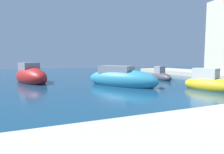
{
  "coord_description": "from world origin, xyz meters",
  "views": [
    {
      "loc": [
        -6.97,
        -6.27,
        2.01
      ],
      "look_at": [
        -0.97,
        8.56,
        0.51
      ],
      "focal_mm": 29.29,
      "sensor_mm": 36.0,
      "label": 1
    }
  ],
  "objects_px": {
    "moored_boat_4": "(204,79)",
    "moored_boat_3": "(31,76)",
    "moored_boat_5": "(209,83)",
    "moored_boat_1": "(161,76)",
    "moored_boat_0": "(121,79)"
  },
  "relations": [
    {
      "from": "moored_boat_1",
      "to": "moored_boat_4",
      "type": "bearing_deg",
      "value": 38.38
    },
    {
      "from": "moored_boat_3",
      "to": "moored_boat_5",
      "type": "distance_m",
      "value": 14.47
    },
    {
      "from": "moored_boat_3",
      "to": "moored_boat_5",
      "type": "relative_size",
      "value": 1.57
    },
    {
      "from": "moored_boat_0",
      "to": "moored_boat_3",
      "type": "height_order",
      "value": "moored_boat_3"
    },
    {
      "from": "moored_boat_0",
      "to": "moored_boat_1",
      "type": "relative_size",
      "value": 1.86
    },
    {
      "from": "moored_boat_0",
      "to": "moored_boat_5",
      "type": "bearing_deg",
      "value": 15.41
    },
    {
      "from": "moored_boat_4",
      "to": "moored_boat_5",
      "type": "xyz_separation_m",
      "value": [
        -3.19,
        -3.15,
        0.18
      ]
    },
    {
      "from": "moored_boat_1",
      "to": "moored_boat_5",
      "type": "relative_size",
      "value": 0.89
    },
    {
      "from": "moored_boat_4",
      "to": "moored_boat_3",
      "type": "bearing_deg",
      "value": 96.65
    },
    {
      "from": "moored_boat_3",
      "to": "moored_boat_5",
      "type": "xyz_separation_m",
      "value": [
        11.32,
        -9.01,
        -0.14
      ]
    },
    {
      "from": "moored_boat_5",
      "to": "moored_boat_4",
      "type": "bearing_deg",
      "value": 120.11
    },
    {
      "from": "moored_boat_1",
      "to": "moored_boat_4",
      "type": "xyz_separation_m",
      "value": [
        2.3,
        -3.25,
        -0.11
      ]
    },
    {
      "from": "moored_boat_0",
      "to": "moored_boat_4",
      "type": "xyz_separation_m",
      "value": [
        7.87,
        -0.92,
        -0.29
      ]
    },
    {
      "from": "moored_boat_1",
      "to": "moored_boat_3",
      "type": "distance_m",
      "value": 12.48
    },
    {
      "from": "moored_boat_3",
      "to": "moored_boat_5",
      "type": "height_order",
      "value": "moored_boat_3"
    }
  ]
}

